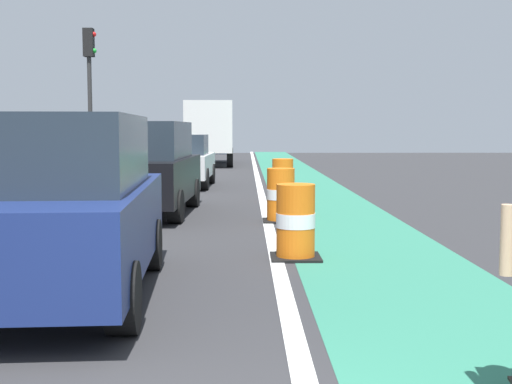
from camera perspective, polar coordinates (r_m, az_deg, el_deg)
The scene contains 10 objects.
bike_lane_strip at distance 15.15m, azimuth 6.51°, elevation -1.78°, with size 2.50×80.00×0.01m, color #2D755B.
lane_divider_stripe at distance 15.04m, azimuth 0.83°, elevation -1.80°, with size 0.20×80.00×0.01m, color silver.
parked_suv_nearest at distance 7.75m, azimuth -16.01°, elevation -1.12°, with size 2.11×4.70×2.04m.
parked_suv_second at distance 14.98m, azimuth -9.20°, elevation 2.06°, with size 2.06×4.67×2.04m.
parked_sedan_third at distance 21.99m, azimuth -6.30°, elevation 2.61°, with size 2.01×4.15×1.70m.
traffic_barrel_front at distance 9.76m, azimuth 3.38°, elevation -2.59°, with size 0.73×0.73×1.09m.
traffic_barrel_mid at distance 13.63m, azimuth 2.11°, elevation -0.32°, with size 0.73×0.73×1.09m.
traffic_barrel_back at distance 17.92m, azimuth 2.28°, elevation 1.05°, with size 0.73×0.73×1.09m.
delivery_truck_down_block at distance 35.36m, azimuth -3.92°, elevation 5.31°, with size 2.51×7.66×3.23m.
traffic_light_corner at distance 22.63m, azimuth -13.94°, elevation 9.32°, with size 0.41×0.32×5.10m.
Camera 1 is at (0.47, -2.91, 1.89)m, focal length 47.12 mm.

